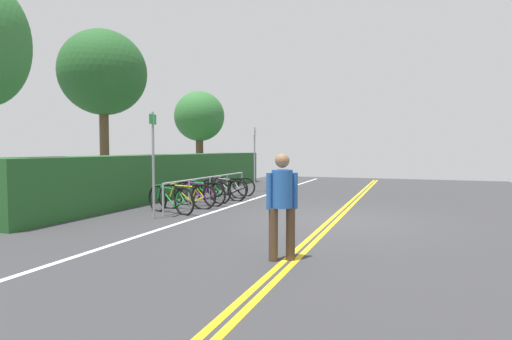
{
  "coord_description": "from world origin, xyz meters",
  "views": [
    {
      "loc": [
        -9.83,
        -1.67,
        1.7
      ],
      "look_at": [
        1.76,
        2.64,
        1.06
      ],
      "focal_mm": 28.92,
      "sensor_mm": 36.0,
      "label": 1
    }
  ],
  "objects_px": {
    "bicycle_3": "(205,192)",
    "tree_far_right": "(199,117)",
    "bicycle_5": "(227,188)",
    "sign_post_far": "(255,154)",
    "bicycle_2": "(199,194)",
    "bicycle_4": "(223,190)",
    "bicycle_0": "(171,200)",
    "bike_rack": "(210,184)",
    "tree_mid": "(103,74)",
    "bicycle_6": "(233,186)",
    "pedestrian": "(282,199)",
    "sign_post_near": "(153,155)",
    "bicycle_1": "(187,196)"
  },
  "relations": [
    {
      "from": "bicycle_0",
      "to": "bicycle_2",
      "type": "height_order",
      "value": "bicycle_2"
    },
    {
      "from": "bicycle_0",
      "to": "bicycle_1",
      "type": "relative_size",
      "value": 1.03
    },
    {
      "from": "bicycle_2",
      "to": "sign_post_far",
      "type": "relative_size",
      "value": 0.69
    },
    {
      "from": "bike_rack",
      "to": "bicycle_2",
      "type": "bearing_deg",
      "value": 177.95
    },
    {
      "from": "bicycle_0",
      "to": "bicycle_5",
      "type": "xyz_separation_m",
      "value": [
        3.69,
        0.05,
        -0.01
      ]
    },
    {
      "from": "bicycle_3",
      "to": "tree_far_right",
      "type": "bearing_deg",
      "value": 29.64
    },
    {
      "from": "bicycle_6",
      "to": "sign_post_near",
      "type": "height_order",
      "value": "sign_post_near"
    },
    {
      "from": "bicycle_3",
      "to": "bicycle_6",
      "type": "height_order",
      "value": "bicycle_3"
    },
    {
      "from": "bicycle_2",
      "to": "bicycle_1",
      "type": "bearing_deg",
      "value": 178.99
    },
    {
      "from": "bike_rack",
      "to": "pedestrian",
      "type": "distance_m",
      "value": 6.91
    },
    {
      "from": "bicycle_5",
      "to": "bicycle_6",
      "type": "xyz_separation_m",
      "value": [
        0.64,
        0.04,
        -0.02
      ]
    },
    {
      "from": "bike_rack",
      "to": "bicycle_4",
      "type": "bearing_deg",
      "value": -6.63
    },
    {
      "from": "sign_post_near",
      "to": "bicycle_1",
      "type": "bearing_deg",
      "value": 1.8
    },
    {
      "from": "tree_mid",
      "to": "bicycle_6",
      "type": "bearing_deg",
      "value": -66.71
    },
    {
      "from": "bicycle_3",
      "to": "tree_mid",
      "type": "height_order",
      "value": "tree_mid"
    },
    {
      "from": "bicycle_0",
      "to": "tree_mid",
      "type": "bearing_deg",
      "value": 59.53
    },
    {
      "from": "sign_post_far",
      "to": "sign_post_near",
      "type": "bearing_deg",
      "value": 179.0
    },
    {
      "from": "pedestrian",
      "to": "tree_far_right",
      "type": "xyz_separation_m",
      "value": [
        11.5,
        7.56,
        2.27
      ]
    },
    {
      "from": "bicycle_2",
      "to": "bicycle_5",
      "type": "bearing_deg",
      "value": 1.97
    },
    {
      "from": "bicycle_2",
      "to": "tree_far_right",
      "type": "bearing_deg",
      "value": 28.03
    },
    {
      "from": "bicycle_0",
      "to": "sign_post_near",
      "type": "relative_size",
      "value": 0.67
    },
    {
      "from": "bicycle_1",
      "to": "pedestrian",
      "type": "height_order",
      "value": "pedestrian"
    },
    {
      "from": "bicycle_0",
      "to": "bicycle_6",
      "type": "bearing_deg",
      "value": 1.13
    },
    {
      "from": "bicycle_3",
      "to": "sign_post_near",
      "type": "distance_m",
      "value": 3.26
    },
    {
      "from": "bicycle_2",
      "to": "bicycle_6",
      "type": "xyz_separation_m",
      "value": [
        2.8,
        0.11,
        -0.03
      ]
    },
    {
      "from": "bicycle_4",
      "to": "tree_mid",
      "type": "relative_size",
      "value": 0.3
    },
    {
      "from": "sign_post_far",
      "to": "tree_far_right",
      "type": "relative_size",
      "value": 0.58
    },
    {
      "from": "bicycle_3",
      "to": "sign_post_far",
      "type": "relative_size",
      "value": 0.68
    },
    {
      "from": "bicycle_2",
      "to": "bicycle_4",
      "type": "bearing_deg",
      "value": -4.54
    },
    {
      "from": "bicycle_2",
      "to": "bicycle_4",
      "type": "height_order",
      "value": "bicycle_2"
    },
    {
      "from": "bicycle_1",
      "to": "bicycle_5",
      "type": "height_order",
      "value": "bicycle_1"
    },
    {
      "from": "bicycle_0",
      "to": "bicycle_3",
      "type": "distance_m",
      "value": 2.17
    },
    {
      "from": "bicycle_4",
      "to": "pedestrian",
      "type": "distance_m",
      "value": 7.53
    },
    {
      "from": "bicycle_6",
      "to": "bicycle_5",
      "type": "bearing_deg",
      "value": -176.56
    },
    {
      "from": "bicycle_6",
      "to": "pedestrian",
      "type": "height_order",
      "value": "pedestrian"
    },
    {
      "from": "bicycle_1",
      "to": "pedestrian",
      "type": "bearing_deg",
      "value": -136.01
    },
    {
      "from": "bicycle_2",
      "to": "sign_post_near",
      "type": "xyz_separation_m",
      "value": [
        -2.4,
        -0.04,
        1.18
      ]
    },
    {
      "from": "bicycle_4",
      "to": "tree_far_right",
      "type": "distance_m",
      "value": 6.88
    },
    {
      "from": "pedestrian",
      "to": "bicycle_3",
      "type": "bearing_deg",
      "value": 36.94
    },
    {
      "from": "bicycle_2",
      "to": "tree_mid",
      "type": "height_order",
      "value": "tree_mid"
    },
    {
      "from": "bicycle_4",
      "to": "sign_post_far",
      "type": "height_order",
      "value": "sign_post_far"
    },
    {
      "from": "bicycle_3",
      "to": "pedestrian",
      "type": "height_order",
      "value": "pedestrian"
    },
    {
      "from": "bicycle_4",
      "to": "sign_post_far",
      "type": "distance_m",
      "value": 3.08
    },
    {
      "from": "tree_far_right",
      "to": "sign_post_far",
      "type": "bearing_deg",
      "value": -121.93
    },
    {
      "from": "bicycle_5",
      "to": "sign_post_far",
      "type": "relative_size",
      "value": 0.66
    },
    {
      "from": "bicycle_2",
      "to": "tree_far_right",
      "type": "relative_size",
      "value": 0.4
    },
    {
      "from": "bicycle_4",
      "to": "tree_mid",
      "type": "xyz_separation_m",
      "value": [
        -0.45,
        4.43,
        4.01
      ]
    },
    {
      "from": "bicycle_0",
      "to": "pedestrian",
      "type": "height_order",
      "value": "pedestrian"
    },
    {
      "from": "bicycle_5",
      "to": "tree_mid",
      "type": "height_order",
      "value": "tree_mid"
    },
    {
      "from": "bicycle_4",
      "to": "bicycle_6",
      "type": "relative_size",
      "value": 1.05
    }
  ]
}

